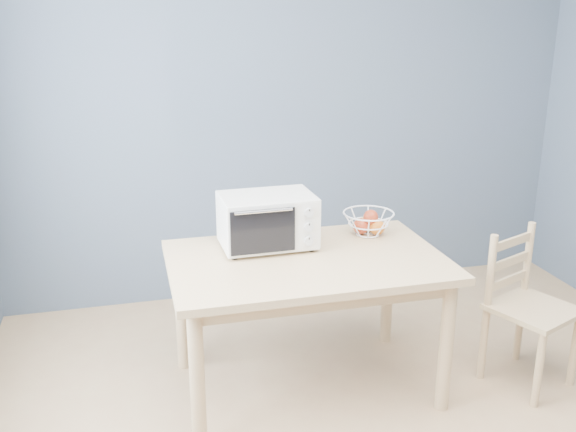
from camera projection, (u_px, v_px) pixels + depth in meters
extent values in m
cube|color=#4D5D6A|center=(293.00, 111.00, 4.36)|extent=(4.00, 0.01, 2.60)
cube|color=tan|center=(307.00, 261.00, 3.27)|extent=(1.40, 0.90, 0.04)
cylinder|color=tan|center=(197.00, 381.00, 2.90)|extent=(0.07, 0.07, 0.71)
cylinder|color=tan|center=(446.00, 346.00, 3.20)|extent=(0.07, 0.07, 0.71)
cylinder|color=tan|center=(181.00, 310.00, 3.58)|extent=(0.07, 0.07, 0.71)
cylinder|color=tan|center=(388.00, 287.00, 3.88)|extent=(0.07, 0.07, 0.71)
cube|color=white|center=(267.00, 220.00, 3.37)|extent=(0.50, 0.34, 0.27)
cube|color=black|center=(255.00, 221.00, 3.36)|extent=(0.32, 0.29, 0.21)
cube|color=black|center=(263.00, 231.00, 3.20)|extent=(0.33, 0.02, 0.23)
cylinder|color=silver|center=(264.00, 211.00, 3.15)|extent=(0.29, 0.02, 0.02)
cube|color=white|center=(308.00, 226.00, 3.27)|extent=(0.13, 0.01, 0.25)
cylinder|color=black|center=(234.00, 258.00, 3.25)|extent=(0.03, 0.03, 0.02)
cylinder|color=black|center=(312.00, 250.00, 3.36)|extent=(0.03, 0.03, 0.02)
cylinder|color=black|center=(225.00, 241.00, 3.48)|extent=(0.03, 0.03, 0.02)
cylinder|color=black|center=(298.00, 234.00, 3.59)|extent=(0.03, 0.03, 0.02)
cylinder|color=silver|center=(309.00, 213.00, 3.24)|extent=(0.05, 0.02, 0.05)
cylinder|color=silver|center=(309.00, 227.00, 3.26)|extent=(0.05, 0.02, 0.05)
cylinder|color=silver|center=(309.00, 241.00, 3.28)|extent=(0.05, 0.02, 0.05)
torus|color=white|center=(369.00, 213.00, 3.56)|extent=(0.37, 0.37, 0.01)
torus|color=white|center=(368.00, 223.00, 3.58)|extent=(0.29, 0.29, 0.01)
torus|color=white|center=(368.00, 234.00, 3.60)|extent=(0.17, 0.17, 0.01)
sphere|color=#B02917|center=(361.00, 226.00, 3.58)|extent=(0.09, 0.09, 0.09)
sphere|color=#C36117|center=(377.00, 227.00, 3.57)|extent=(0.09, 0.09, 0.09)
sphere|color=#FCBF62|center=(365.00, 224.00, 3.64)|extent=(0.08, 0.08, 0.08)
sphere|color=#B02917|center=(371.00, 217.00, 3.56)|extent=(0.08, 0.08, 0.08)
cube|color=tan|center=(533.00, 309.00, 3.41)|extent=(0.51, 0.51, 0.03)
cylinder|color=tan|center=(539.00, 370.00, 3.26)|extent=(0.04, 0.04, 0.42)
cylinder|color=tan|center=(574.00, 350.00, 3.45)|extent=(0.04, 0.04, 0.42)
cylinder|color=tan|center=(483.00, 344.00, 3.51)|extent=(0.04, 0.04, 0.42)
cylinder|color=tan|center=(520.00, 326.00, 3.71)|extent=(0.04, 0.04, 0.42)
cylinder|color=tan|center=(491.00, 273.00, 3.38)|extent=(0.04, 0.04, 0.42)
cylinder|color=tan|center=(528.00, 258.00, 3.58)|extent=(0.04, 0.04, 0.42)
cube|color=tan|center=(508.00, 280.00, 3.51)|extent=(0.32, 0.15, 0.05)
cube|color=tan|center=(510.00, 261.00, 3.47)|extent=(0.32, 0.15, 0.05)
cube|color=tan|center=(513.00, 242.00, 3.44)|extent=(0.32, 0.15, 0.05)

